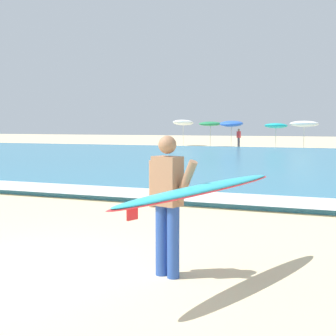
% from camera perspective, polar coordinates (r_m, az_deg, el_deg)
% --- Properties ---
extents(ground_plane, '(160.00, 160.00, 0.00)m').
position_cam_1_polar(ground_plane, '(6.57, -17.37, -11.52)').
color(ground_plane, beige).
extents(sea, '(120.00, 28.00, 0.14)m').
position_cam_1_polar(sea, '(24.71, 12.54, 0.82)').
color(sea, teal).
rests_on(sea, ground).
extents(surf_foam, '(120.00, 1.65, 0.01)m').
position_cam_1_polar(surf_foam, '(11.75, 1.70, -3.27)').
color(surf_foam, white).
rests_on(surf_foam, sea).
extents(surfer_with_board, '(1.37, 2.95, 1.73)m').
position_cam_1_polar(surfer_with_board, '(5.63, 2.09, -3.18)').
color(surfer_with_board, '#284CA3').
rests_on(surfer_with_board, ground).
extents(beach_umbrella_0, '(1.91, 1.94, 2.45)m').
position_cam_1_polar(beach_umbrella_0, '(44.10, 1.82, 5.42)').
color(beach_umbrella_0, beige).
rests_on(beach_umbrella_0, ground).
extents(beach_umbrella_1, '(2.02, 2.02, 2.21)m').
position_cam_1_polar(beach_umbrella_1, '(42.33, 5.06, 5.26)').
color(beach_umbrella_1, beige).
rests_on(beach_umbrella_1, ground).
extents(beach_umbrella_2, '(1.98, 2.01, 2.32)m').
position_cam_1_polar(beach_umbrella_2, '(41.13, 7.54, 5.23)').
color(beach_umbrella_2, beige).
rests_on(beach_umbrella_2, ground).
extents(beach_umbrella_3, '(1.89, 1.91, 2.10)m').
position_cam_1_polar(beach_umbrella_3, '(40.52, 12.72, 4.92)').
color(beach_umbrella_3, beige).
rests_on(beach_umbrella_3, ground).
extents(beach_umbrella_4, '(2.29, 2.31, 2.27)m').
position_cam_1_polar(beach_umbrella_4, '(40.25, 15.89, 5.07)').
color(beach_umbrella_4, beige).
rests_on(beach_umbrella_4, ground).
extents(beachgoer_near_row_left, '(0.32, 0.20, 1.58)m').
position_cam_1_polar(beachgoer_near_row_left, '(40.46, 8.41, 3.59)').
color(beachgoer_near_row_left, '#383842').
rests_on(beachgoer_near_row_left, ground).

